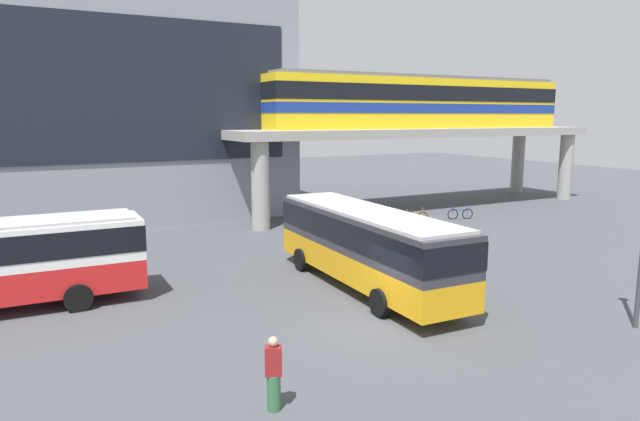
# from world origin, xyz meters

# --- Properties ---
(ground_plane) EXTENTS (120.00, 120.00, 0.00)m
(ground_plane) POSITION_xyz_m (0.00, 10.00, 0.00)
(ground_plane) COLOR #47494F
(station_building) EXTENTS (27.21, 12.97, 15.29)m
(station_building) POSITION_xyz_m (-6.63, 26.78, 7.65)
(station_building) COLOR gray
(station_building) RESTS_ON ground_plane
(elevated_platform) EXTENTS (29.57, 6.73, 5.98)m
(elevated_platform) POSITION_xyz_m (16.10, 19.25, 5.14)
(elevated_platform) COLOR #9E9B93
(elevated_platform) RESTS_ON ground_plane
(train) EXTENTS (25.10, 2.96, 3.84)m
(train) POSITION_xyz_m (16.63, 19.25, 7.95)
(train) COLOR yellow
(train) RESTS_ON elevated_platform
(bus_main) EXTENTS (2.98, 11.10, 3.22)m
(bus_main) POSITION_xyz_m (1.77, 3.64, 1.99)
(bus_main) COLOR orange
(bus_main) RESTS_ON ground_plane
(bicycle_red) EXTENTS (1.74, 0.52, 1.04)m
(bicycle_red) POSITION_xyz_m (6.27, 13.35, 0.36)
(bicycle_red) COLOR black
(bicycle_red) RESTS_ON ground_plane
(bicycle_orange) EXTENTS (1.72, 0.62, 1.04)m
(bicycle_orange) POSITION_xyz_m (12.22, 14.05, 0.36)
(bicycle_orange) COLOR black
(bicycle_orange) RESTS_ON ground_plane
(bicycle_blue) EXTENTS (1.71, 0.63, 1.04)m
(bicycle_blue) POSITION_xyz_m (15.73, 13.67, 0.36)
(bicycle_blue) COLOR black
(bicycle_blue) RESTS_ON ground_plane
(bicycle_black) EXTENTS (1.73, 0.60, 1.04)m
(bicycle_black) POSITION_xyz_m (6.49, 15.07, 0.36)
(bicycle_black) COLOR black
(bicycle_black) RESTS_ON ground_plane
(bicycle_brown) EXTENTS (1.79, 0.17, 1.04)m
(bicycle_brown) POSITION_xyz_m (11.21, 12.25, 0.36)
(bicycle_brown) COLOR black
(bicycle_brown) RESTS_ON ground_plane
(pedestrian_waiting_near_stop) EXTENTS (0.47, 0.40, 1.83)m
(pedestrian_waiting_near_stop) POSITION_xyz_m (-5.30, -3.50, 0.87)
(pedestrian_waiting_near_stop) COLOR #33663F
(pedestrian_waiting_near_stop) RESTS_ON ground_plane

